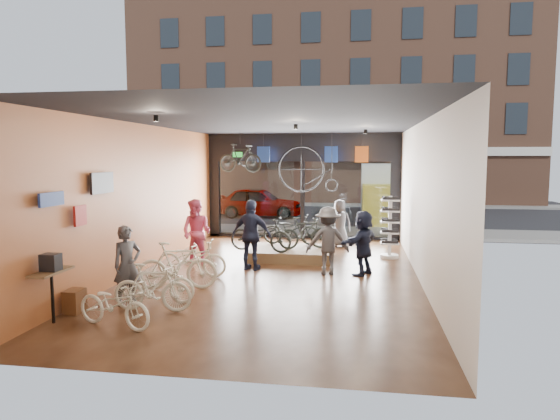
% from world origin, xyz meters
% --- Properties ---
extents(ground_plane, '(7.00, 12.00, 0.04)m').
position_xyz_m(ground_plane, '(0.00, 0.00, -0.02)').
color(ground_plane, black).
rests_on(ground_plane, ground).
extents(ceiling, '(7.00, 12.00, 0.04)m').
position_xyz_m(ceiling, '(0.00, 0.00, 3.82)').
color(ceiling, black).
rests_on(ceiling, ground).
extents(wall_left, '(0.04, 12.00, 3.80)m').
position_xyz_m(wall_left, '(-3.52, 0.00, 1.90)').
color(wall_left, '#B46131').
rests_on(wall_left, ground).
extents(wall_right, '(0.04, 12.00, 3.80)m').
position_xyz_m(wall_right, '(3.52, 0.00, 1.90)').
color(wall_right, beige).
rests_on(wall_right, ground).
extents(wall_back, '(7.00, 0.04, 3.80)m').
position_xyz_m(wall_back, '(0.00, -6.02, 1.90)').
color(wall_back, beige).
rests_on(wall_back, ground).
extents(storefront, '(7.00, 0.26, 3.80)m').
position_xyz_m(storefront, '(0.00, 6.00, 1.90)').
color(storefront, black).
rests_on(storefront, ground).
extents(exit_sign, '(0.35, 0.06, 0.18)m').
position_xyz_m(exit_sign, '(-2.40, 5.88, 3.05)').
color(exit_sign, '#198C26').
rests_on(exit_sign, storefront).
extents(street_road, '(30.00, 18.00, 0.02)m').
position_xyz_m(street_road, '(0.00, 15.00, -0.01)').
color(street_road, black).
rests_on(street_road, ground).
extents(sidewalk_near, '(30.00, 2.40, 0.12)m').
position_xyz_m(sidewalk_near, '(0.00, 7.20, 0.06)').
color(sidewalk_near, slate).
rests_on(sidewalk_near, ground).
extents(sidewalk_far, '(30.00, 2.00, 0.12)m').
position_xyz_m(sidewalk_far, '(0.00, 19.00, 0.06)').
color(sidewalk_far, slate).
rests_on(sidewalk_far, ground).
extents(opposite_building, '(26.00, 5.00, 14.00)m').
position_xyz_m(opposite_building, '(0.00, 21.50, 7.00)').
color(opposite_building, brown).
rests_on(opposite_building, ground).
extents(street_car, '(4.33, 1.74, 1.47)m').
position_xyz_m(street_car, '(-2.88, 12.00, 0.74)').
color(street_car, gray).
rests_on(street_car, street_road).
extents(box_truck, '(2.23, 6.69, 2.64)m').
position_xyz_m(box_truck, '(3.26, 11.00, 1.32)').
color(box_truck, silver).
rests_on(box_truck, street_road).
extents(floor_bike_0, '(1.64, 0.95, 0.81)m').
position_xyz_m(floor_bike_0, '(-2.12, -4.26, 0.41)').
color(floor_bike_0, silver).
rests_on(floor_bike_0, ground_plane).
extents(floor_bike_1, '(1.56, 0.49, 0.93)m').
position_xyz_m(floor_bike_1, '(-1.84, -3.30, 0.46)').
color(floor_bike_1, silver).
rests_on(floor_bike_1, ground_plane).
extents(floor_bike_2, '(1.60, 0.57, 0.84)m').
position_xyz_m(floor_bike_2, '(-2.00, -2.70, 0.42)').
color(floor_bike_2, silver).
rests_on(floor_bike_2, ground_plane).
extents(floor_bike_3, '(1.86, 0.88, 1.08)m').
position_xyz_m(floor_bike_3, '(-1.95, -1.70, 0.54)').
color(floor_bike_3, silver).
rests_on(floor_bike_3, ground_plane).
extents(floor_bike_4, '(1.77, 0.67, 0.92)m').
position_xyz_m(floor_bike_4, '(-2.03, -0.48, 0.46)').
color(floor_bike_4, silver).
rests_on(floor_bike_4, ground_plane).
extents(display_platform, '(2.40, 1.80, 0.30)m').
position_xyz_m(display_platform, '(0.14, 2.11, 0.15)').
color(display_platform, brown).
rests_on(display_platform, ground_plane).
extents(display_bike_left, '(1.93, 0.99, 0.96)m').
position_xyz_m(display_bike_left, '(-0.68, 1.51, 0.78)').
color(display_bike_left, black).
rests_on(display_bike_left, display_platform).
extents(display_bike_mid, '(1.60, 0.96, 0.93)m').
position_xyz_m(display_bike_mid, '(0.51, 2.09, 0.76)').
color(display_bike_mid, black).
rests_on(display_bike_mid, display_platform).
extents(display_bike_right, '(1.73, 0.62, 0.91)m').
position_xyz_m(display_bike_right, '(0.01, 2.79, 0.75)').
color(display_bike_right, black).
rests_on(display_bike_right, display_platform).
extents(customer_0, '(0.67, 0.69, 1.60)m').
position_xyz_m(customer_0, '(-2.50, -2.96, 0.80)').
color(customer_0, '#3F3F44').
rests_on(customer_0, ground_plane).
extents(customer_1, '(1.03, 0.88, 1.82)m').
position_xyz_m(customer_1, '(-2.32, 0.79, 0.91)').
color(customer_1, '#CC4C72').
rests_on(customer_1, ground_plane).
extents(customer_2, '(1.15, 0.65, 1.85)m').
position_xyz_m(customer_2, '(-0.72, 0.48, 0.92)').
color(customer_2, '#161C33').
rests_on(customer_2, ground_plane).
extents(customer_3, '(1.21, 0.84, 1.71)m').
position_xyz_m(customer_3, '(1.28, 0.31, 0.86)').
color(customer_3, '#3F3F44').
rests_on(customer_3, ground_plane).
extents(customer_4, '(0.85, 0.65, 1.57)m').
position_xyz_m(customer_4, '(1.43, 4.29, 0.78)').
color(customer_4, '#3F3F44').
rests_on(customer_4, ground_plane).
extents(customer_5, '(1.14, 1.56, 1.63)m').
position_xyz_m(customer_5, '(2.16, 0.39, 0.81)').
color(customer_5, '#161C33').
rests_on(customer_5, ground_plane).
extents(sunglasses_rack, '(0.54, 0.45, 1.83)m').
position_xyz_m(sunglasses_rack, '(2.95, 2.67, 0.91)').
color(sunglasses_rack, white).
rests_on(sunglasses_rack, ground_plane).
extents(wall_merch, '(0.40, 2.40, 2.60)m').
position_xyz_m(wall_merch, '(-3.38, -3.50, 1.30)').
color(wall_merch, navy).
rests_on(wall_merch, wall_left).
extents(penny_farthing, '(1.95, 0.06, 1.56)m').
position_xyz_m(penny_farthing, '(0.42, 4.70, 2.50)').
color(penny_farthing, black).
rests_on(penny_farthing, ceiling).
extents(hung_bike, '(1.64, 0.85, 0.95)m').
position_xyz_m(hung_bike, '(-1.90, 4.20, 2.93)').
color(hung_bike, black).
rests_on(hung_bike, ceiling).
extents(jersey_left, '(0.45, 0.03, 0.55)m').
position_xyz_m(jersey_left, '(-1.31, 5.20, 3.05)').
color(jersey_left, '#1E3F99').
rests_on(jersey_left, ceiling).
extents(jersey_mid, '(0.45, 0.03, 0.55)m').
position_xyz_m(jersey_mid, '(1.07, 5.20, 3.05)').
color(jersey_mid, '#1E3F99').
rests_on(jersey_mid, ceiling).
extents(jersey_right, '(0.45, 0.03, 0.55)m').
position_xyz_m(jersey_right, '(2.11, 5.20, 3.05)').
color(jersey_right, '#CC5919').
rests_on(jersey_right, ceiling).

